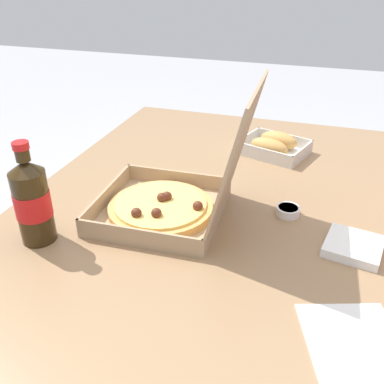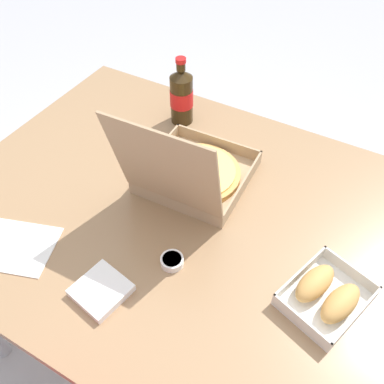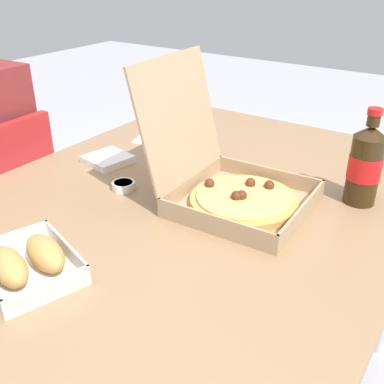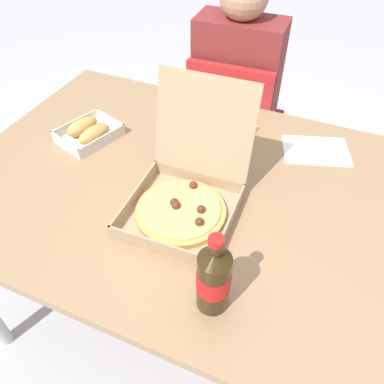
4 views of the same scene
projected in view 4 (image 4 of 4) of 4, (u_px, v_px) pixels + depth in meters
The scene contains 10 objects.
ground_plane at pixel (184, 308), 1.68m from camera, with size 10.00×10.00×0.00m, color #B2B2B7.
dining_table at pixel (181, 199), 1.21m from camera, with size 1.35×0.97×0.75m.
chair at pixel (233, 125), 1.84m from camera, with size 0.42×0.42×0.83m.
diner_person at pixel (240, 80), 1.73m from camera, with size 0.37×0.41×1.15m.
pizza_box_open at pixel (185, 196), 1.05m from camera, with size 0.29×0.36×0.32m.
bread_side_box at pixel (88, 131), 1.30m from camera, with size 0.20×0.23×0.06m.
cola_bottle at pixel (214, 278), 0.81m from camera, with size 0.07×0.07×0.22m.
paper_menu at pixel (316, 150), 1.26m from camera, with size 0.21×0.15×0.00m, color white.
napkin_pile at pixel (236, 130), 1.33m from camera, with size 0.11×0.11×0.02m, color white.
dipping_sauce_cup at pixel (193, 146), 1.26m from camera, with size 0.06×0.06×0.02m.
Camera 4 is at (0.37, -0.77, 1.53)m, focal length 36.30 mm.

